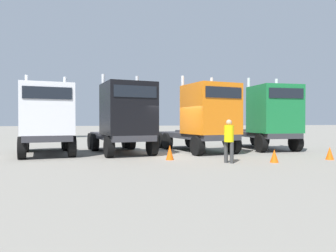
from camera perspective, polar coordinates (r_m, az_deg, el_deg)
ground at (r=16.25m, az=0.39°, el=-5.29°), size 200.00×200.00×0.00m
semi_truck_white at (r=16.97m, az=-21.11°, el=1.28°), size 3.40×6.23×4.14m
semi_truck_black at (r=16.62m, az=-7.82°, el=1.50°), size 3.53×6.36×4.27m
semi_truck_orange at (r=17.46m, az=6.69°, el=1.51°), size 3.57×6.49×4.30m
semi_truck_green at (r=19.74m, az=17.83°, el=1.48°), size 2.59×5.92×4.39m
visitor_in_hivis at (r=13.35m, az=10.99°, el=-2.10°), size 0.55×0.55×1.82m
traffic_cone_near at (r=14.07m, az=18.72°, el=-5.15°), size 0.36×0.36×0.56m
traffic_cone_mid at (r=14.22m, az=0.33°, el=-4.83°), size 0.36×0.36×0.67m
traffic_cone_far at (r=16.09m, az=27.27°, el=-4.41°), size 0.36×0.36×0.58m
oak_far_left at (r=34.98m, az=-19.46°, el=4.70°), size 3.48×3.48×5.86m
oak_far_centre at (r=35.12m, az=-4.30°, el=4.82°), size 3.29×3.29×5.82m
oak_far_right at (r=36.35m, az=5.38°, el=3.94°), size 3.90×3.90×5.64m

